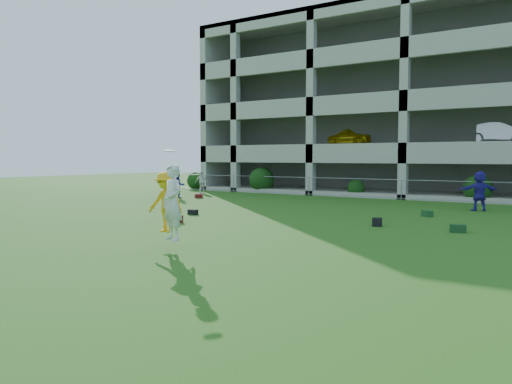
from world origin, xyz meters
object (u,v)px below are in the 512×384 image
Objects in this scene: frisbee_contest at (168,202)px; parking_garage at (440,108)px; crate_d at (377,222)px; bystander_b at (202,182)px; bystander_a at (178,186)px; bystander_d at (479,191)px.

frisbee_contest is 28.15m from parking_garage.
crate_d is 21.25m from parking_garage.
bystander_b reaches higher than crate_d.
bystander_a is 1.01× the size of bystander_b.
parking_garage is (-4.82, 12.71, 5.10)m from bystander_d.
parking_garage is (0.33, 27.75, 4.73)m from frisbee_contest.
bystander_d is 15.90m from frisbee_contest.
bystander_b is 17.82m from bystander_d.
bystander_b is 18.11m from crate_d.
bystander_a is 16.38m from bystander_d.
bystander_b is 20.88m from frisbee_contest.
bystander_b is at bearing 56.59° from bystander_a.
bystander_a is 0.67× the size of frisbee_contest.
frisbee_contest reaches higher than bystander_d.
bystander_a reaches higher than crate_d.
parking_garage is at bearing 89.33° from frisbee_contest.
bystander_d is at bearing 74.17° from crate_d.
bystander_b is 0.05× the size of parking_garage.
frisbee_contest reaches higher than bystander_b.
crate_d is at bearing -82.44° from parking_garage.
frisbee_contest is at bearing -103.12° from bystander_a.
bystander_a is 19.67m from parking_garage.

